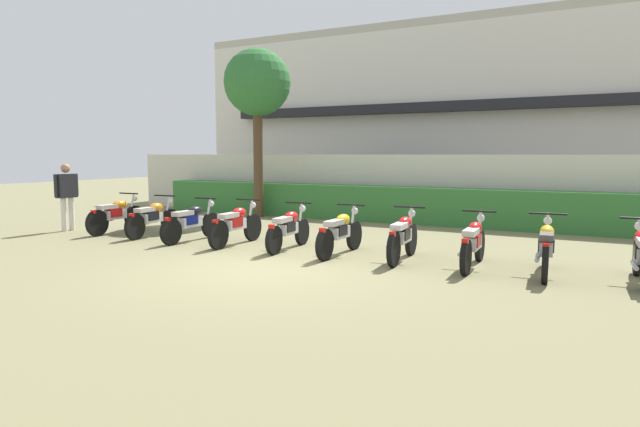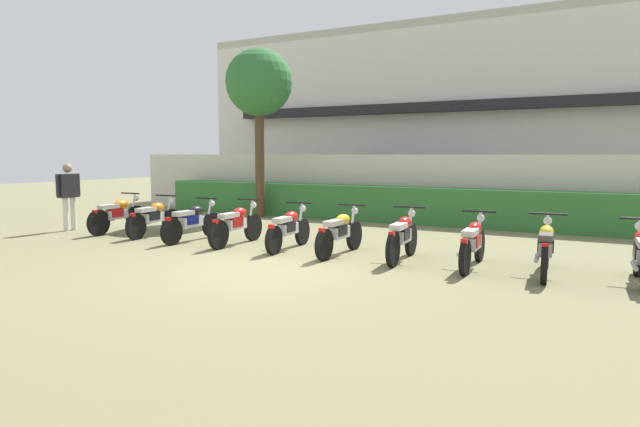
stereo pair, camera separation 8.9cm
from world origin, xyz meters
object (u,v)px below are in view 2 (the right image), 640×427
at_px(motorcycle_in_row_7, 473,243).
at_px(tree_near_inspector, 259,85).
at_px(motorcycle_in_row_5, 340,232).
at_px(motorcycle_in_row_4, 288,228).
at_px(motorcycle_in_row_1, 154,218).
at_px(motorcycle_in_row_3, 236,224).
at_px(motorcycle_in_row_8, 546,248).
at_px(parked_car, 386,183).
at_px(motorcycle_in_row_0, 117,215).
at_px(inspector_person, 68,191).
at_px(motorcycle_in_row_2, 192,221).
at_px(motorcycle_in_row_6, 402,236).

bearing_deg(motorcycle_in_row_7, tree_near_inspector, 56.05).
bearing_deg(motorcycle_in_row_5, tree_near_inspector, 47.05).
bearing_deg(motorcycle_in_row_4, tree_near_inspector, 35.20).
bearing_deg(motorcycle_in_row_1, motorcycle_in_row_3, -96.69).
distance_m(tree_near_inspector, motorcycle_in_row_4, 7.02).
bearing_deg(motorcycle_in_row_8, parked_car, 30.84).
height_order(motorcycle_in_row_0, motorcycle_in_row_5, motorcycle_in_row_0).
height_order(motorcycle_in_row_5, inspector_person, inspector_person).
height_order(motorcycle_in_row_2, motorcycle_in_row_3, motorcycle_in_row_3).
height_order(motorcycle_in_row_0, motorcycle_in_row_6, motorcycle_in_row_0).
relative_size(motorcycle_in_row_0, motorcycle_in_row_5, 0.96).
distance_m(motorcycle_in_row_3, motorcycle_in_row_6, 3.75).
distance_m(motorcycle_in_row_1, motorcycle_in_row_5, 4.98).
distance_m(motorcycle_in_row_1, motorcycle_in_row_4, 3.79).
xyz_separation_m(tree_near_inspector, motorcycle_in_row_5, (5.09, -4.63, -3.59)).
xyz_separation_m(motorcycle_in_row_3, motorcycle_in_row_4, (1.29, 0.05, -0.01)).
bearing_deg(tree_near_inspector, motorcycle_in_row_6, -35.98).
distance_m(parked_car, motorcycle_in_row_0, 9.15).
bearing_deg(parked_car, motorcycle_in_row_8, -55.41).
distance_m(motorcycle_in_row_2, motorcycle_in_row_7, 6.23).
bearing_deg(motorcycle_in_row_8, motorcycle_in_row_7, 83.57).
distance_m(motorcycle_in_row_4, motorcycle_in_row_7, 3.74).
bearing_deg(inspector_person, motorcycle_in_row_3, 2.79).
height_order(motorcycle_in_row_3, motorcycle_in_row_5, motorcycle_in_row_3).
distance_m(motorcycle_in_row_4, motorcycle_in_row_5, 1.19).
distance_m(motorcycle_in_row_3, motorcycle_in_row_8, 6.20).
xyz_separation_m(tree_near_inspector, motorcycle_in_row_0, (-1.09, -4.59, -3.58)).
bearing_deg(motorcycle_in_row_0, motorcycle_in_row_5, -92.82).
xyz_separation_m(parked_car, motorcycle_in_row_1, (-2.59, -8.29, -0.49)).
height_order(motorcycle_in_row_1, motorcycle_in_row_6, motorcycle_in_row_6).
bearing_deg(motorcycle_in_row_7, motorcycle_in_row_4, 86.67).
bearing_deg(motorcycle_in_row_6, motorcycle_in_row_2, 85.94).
height_order(motorcycle_in_row_0, motorcycle_in_row_7, motorcycle_in_row_0).
bearing_deg(tree_near_inspector, motorcycle_in_row_8, -27.90).
bearing_deg(tree_near_inspector, motorcycle_in_row_7, -31.26).
bearing_deg(motorcycle_in_row_2, tree_near_inspector, 16.98).
height_order(parked_car, inspector_person, parked_car).
bearing_deg(motorcycle_in_row_1, motorcycle_in_row_7, -95.54).
distance_m(parked_car, motorcycle_in_row_6, 9.13).
distance_m(tree_near_inspector, motorcycle_in_row_8, 10.59).
relative_size(motorcycle_in_row_2, motorcycle_in_row_4, 1.02).
relative_size(parked_car, motorcycle_in_row_6, 2.46).
xyz_separation_m(motorcycle_in_row_4, motorcycle_in_row_5, (1.19, -0.03, 0.01)).
bearing_deg(motorcycle_in_row_4, motorcycle_in_row_6, -95.69).
relative_size(parked_car, motorcycle_in_row_0, 2.46).
xyz_separation_m(parked_car, motorcycle_in_row_0, (-3.79, -8.32, -0.48)).
relative_size(motorcycle_in_row_4, motorcycle_in_row_7, 0.97).
bearing_deg(motorcycle_in_row_0, motorcycle_in_row_7, -92.77).
distance_m(motorcycle_in_row_2, motorcycle_in_row_5, 3.68).
distance_m(motorcycle_in_row_2, motorcycle_in_row_3, 1.20).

